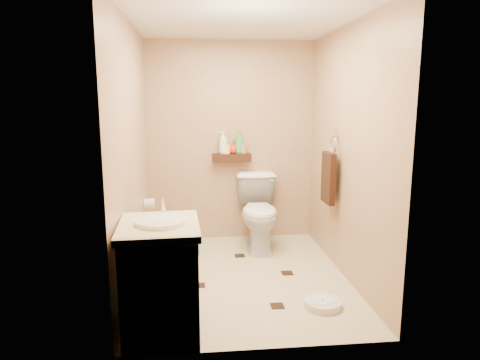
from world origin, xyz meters
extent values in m
plane|color=#BAAD88|center=(0.00, 0.00, 0.00)|extent=(2.50, 2.50, 0.00)
cube|color=tan|center=(0.00, 1.25, 1.20)|extent=(2.00, 0.04, 2.40)
cube|color=tan|center=(0.00, -1.25, 1.20)|extent=(2.00, 0.04, 2.40)
cube|color=tan|center=(-1.00, 0.00, 1.20)|extent=(0.04, 2.50, 2.40)
cube|color=tan|center=(1.00, 0.00, 1.20)|extent=(0.04, 2.50, 2.40)
cube|color=silver|center=(0.00, 0.00, 2.40)|extent=(2.00, 2.50, 0.02)
cube|color=#3D1F10|center=(0.00, 1.17, 1.02)|extent=(0.46, 0.14, 0.10)
cube|color=black|center=(-0.42, -0.17, 0.00)|extent=(0.11, 0.11, 0.01)
cube|color=black|center=(0.46, 0.03, 0.00)|extent=(0.11, 0.11, 0.01)
cube|color=black|center=(0.23, -0.64, 0.00)|extent=(0.11, 0.11, 0.01)
cube|color=black|center=(-0.55, 0.54, 0.00)|extent=(0.11, 0.11, 0.01)
cube|color=black|center=(0.56, -0.55, 0.00)|extent=(0.11, 0.11, 0.01)
cube|color=black|center=(0.03, 0.56, 0.00)|extent=(0.11, 0.11, 0.01)
imported|color=white|center=(0.29, 0.83, 0.42)|extent=(0.49, 0.84, 0.84)
cube|color=brown|center=(-0.70, -0.95, 0.39)|extent=(0.56, 0.67, 0.79)
cube|color=beige|center=(-0.70, -0.95, 0.81)|extent=(0.60, 0.71, 0.05)
cylinder|color=white|center=(-0.68, -0.95, 0.84)|extent=(0.36, 0.36, 0.05)
cylinder|color=silver|center=(-0.68, -0.73, 0.91)|extent=(0.03, 0.03, 0.12)
cylinder|color=silver|center=(0.60, -0.69, 0.03)|extent=(0.36, 0.36, 0.06)
cylinder|color=white|center=(0.60, -0.69, 0.06)|extent=(0.19, 0.19, 0.01)
cylinder|color=#1B6C67|center=(-0.47, 0.65, 0.06)|extent=(0.11, 0.11, 0.12)
cylinder|color=silver|center=(-0.47, 0.65, 0.28)|extent=(0.02, 0.02, 0.34)
sphere|color=silver|center=(-0.47, 0.65, 0.44)|extent=(0.08, 0.08, 0.08)
cube|color=silver|center=(0.98, 0.25, 1.38)|extent=(0.03, 0.06, 0.08)
torus|color=silver|center=(0.95, 0.25, 1.26)|extent=(0.02, 0.19, 0.19)
cube|color=black|center=(0.91, 0.25, 0.92)|extent=(0.06, 0.30, 0.52)
cylinder|color=silver|center=(-0.94, 0.65, 0.60)|extent=(0.11, 0.11, 0.11)
cylinder|color=silver|center=(-0.98, 0.65, 0.66)|extent=(0.04, 0.02, 0.02)
imported|color=white|center=(-0.10, 1.17, 1.20)|extent=(0.13, 0.13, 0.27)
imported|color=yellow|center=(-0.07, 1.17, 1.15)|extent=(0.08, 0.08, 0.16)
imported|color=red|center=(0.02, 1.17, 1.14)|extent=(0.15, 0.15, 0.15)
imported|color=green|center=(0.09, 1.17, 1.21)|extent=(0.15, 0.15, 0.28)
imported|color=#E8914D|center=(0.13, 1.17, 1.15)|extent=(0.10, 0.10, 0.16)
camera|label=1|loc=(-0.43, -3.92, 1.70)|focal=32.00mm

